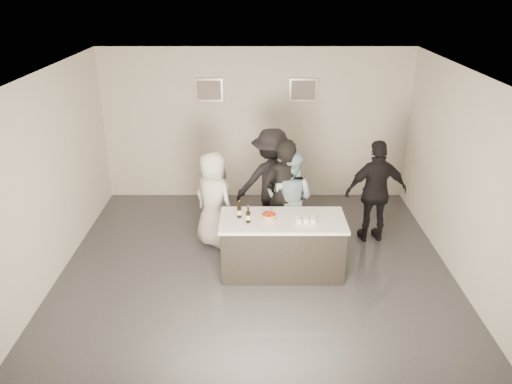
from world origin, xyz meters
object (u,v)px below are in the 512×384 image
(bar_counter, at_px, (282,246))
(person_guest_left, at_px, (213,200))
(person_guest_back, at_px, (272,182))
(person_guest_right, at_px, (376,192))
(beer_bottle_a, at_px, (239,209))
(person_main_black, at_px, (283,196))
(beer_bottle_b, at_px, (248,214))
(cake, at_px, (269,217))
(person_main_blue, at_px, (290,199))

(bar_counter, relative_size, person_guest_left, 1.15)
(person_guest_back, bearing_deg, person_guest_right, 164.61)
(beer_bottle_a, relative_size, person_main_black, 0.14)
(bar_counter, bearing_deg, person_main_black, 87.16)
(beer_bottle_b, distance_m, person_guest_left, 1.19)
(beer_bottle_a, height_order, person_guest_right, person_guest_right)
(bar_counter, distance_m, person_guest_left, 1.47)
(cake, bearing_deg, person_main_blue, 67.00)
(person_main_blue, relative_size, person_guest_back, 0.88)
(beer_bottle_b, bearing_deg, bar_counter, 12.47)
(cake, distance_m, person_guest_left, 1.28)
(person_main_blue, bearing_deg, beer_bottle_b, 78.43)
(beer_bottle_a, bearing_deg, cake, -7.40)
(person_main_black, distance_m, person_guest_back, 0.60)
(person_guest_back, bearing_deg, cake, 81.00)
(person_main_blue, height_order, person_guest_right, person_guest_right)
(cake, height_order, person_guest_right, person_guest_right)
(person_main_black, bearing_deg, person_main_blue, -166.58)
(bar_counter, distance_m, beer_bottle_b, 0.78)
(beer_bottle_a, bearing_deg, bar_counter, -4.62)
(bar_counter, xyz_separation_m, person_guest_right, (1.61, 1.04, 0.44))
(cake, xyz_separation_m, beer_bottle_b, (-0.30, -0.11, 0.09))
(beer_bottle_a, relative_size, person_guest_right, 0.15)
(person_main_black, xyz_separation_m, person_guest_back, (-0.16, 0.58, 0.01))
(bar_counter, xyz_separation_m, beer_bottle_b, (-0.51, -0.11, 0.58))
(person_main_black, bearing_deg, beer_bottle_a, 21.34)
(person_main_black, height_order, person_guest_back, person_guest_back)
(person_main_black, relative_size, person_guest_right, 1.05)
(person_guest_right, bearing_deg, beer_bottle_b, 21.86)
(person_guest_right, bearing_deg, person_guest_back, -16.50)
(bar_counter, relative_size, cake, 9.17)
(person_guest_right, bearing_deg, person_main_black, 3.46)
(cake, height_order, person_main_blue, person_main_blue)
(cake, xyz_separation_m, person_guest_right, (1.82, 1.04, -0.05))
(person_main_black, distance_m, person_guest_right, 1.60)
(person_main_black, bearing_deg, person_guest_back, -99.20)
(person_main_black, height_order, person_main_blue, person_main_black)
(bar_counter, xyz_separation_m, cake, (-0.21, -0.00, 0.49))
(cake, xyz_separation_m, person_guest_left, (-0.89, 0.90, -0.13))
(beer_bottle_a, xyz_separation_m, person_guest_left, (-0.46, 0.85, -0.22))
(cake, distance_m, beer_bottle_b, 0.33)
(cake, xyz_separation_m, beer_bottle_a, (-0.44, 0.06, 0.09))
(cake, bearing_deg, beer_bottle_b, -160.38)
(person_main_black, xyz_separation_m, person_guest_left, (-1.14, 0.14, -0.13))
(beer_bottle_b, distance_m, person_guest_back, 1.50)
(beer_bottle_a, distance_m, person_guest_right, 2.46)
(beer_bottle_a, relative_size, person_main_blue, 0.16)
(cake, bearing_deg, bar_counter, 1.31)
(person_guest_right, height_order, person_guest_back, person_guest_back)
(beer_bottle_a, height_order, person_main_blue, person_main_blue)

